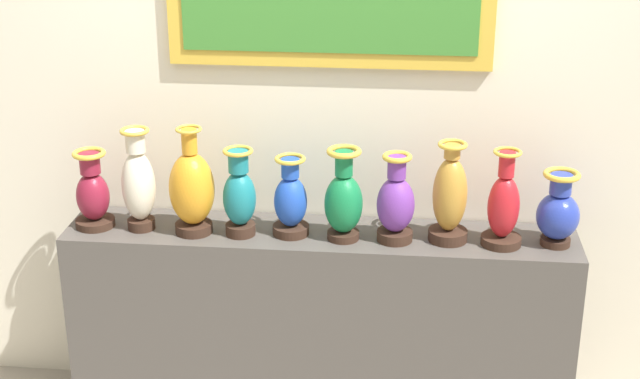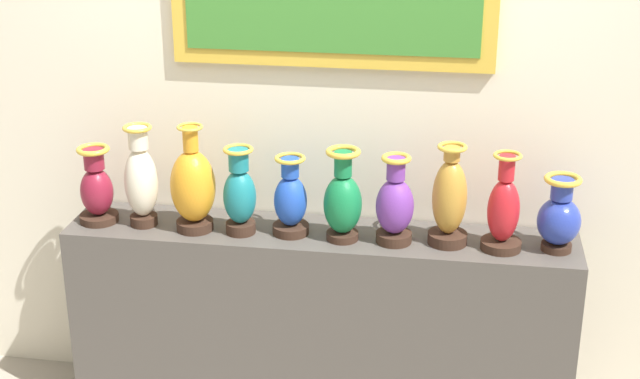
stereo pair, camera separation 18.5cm
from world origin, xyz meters
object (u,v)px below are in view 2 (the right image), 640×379
at_px(vase_teal, 240,195).
at_px(vase_crimson, 503,212).
at_px(vase_burgundy, 97,189).
at_px(vase_sapphire, 290,201).
at_px(vase_ivory, 141,180).
at_px(vase_violet, 395,206).
at_px(vase_amber, 193,187).
at_px(vase_ochre, 449,201).
at_px(vase_cobalt, 559,217).
at_px(vase_emerald, 343,201).

relative_size(vase_teal, vase_crimson, 0.93).
distance_m(vase_burgundy, vase_crimson, 1.62).
height_order(vase_teal, vase_sapphire, vase_teal).
xyz_separation_m(vase_ivory, vase_violet, (1.02, -0.01, -0.04)).
xyz_separation_m(vase_amber, vase_ochre, (1.01, 0.02, -0.00)).
distance_m(vase_ivory, vase_ochre, 1.22).
height_order(vase_ivory, vase_amber, vase_amber).
distance_m(vase_burgundy, vase_cobalt, 1.83).
bearing_deg(vase_ivory, vase_burgundy, 178.72).
distance_m(vase_teal, vase_ochre, 0.82).
bearing_deg(vase_burgundy, vase_amber, -2.56).
height_order(vase_ivory, vase_sapphire, vase_ivory).
bearing_deg(vase_ivory, vase_cobalt, 0.38).
height_order(vase_ivory, vase_emerald, vase_ivory).
xyz_separation_m(vase_teal, vase_crimson, (1.02, 0.01, -0.01)).
height_order(vase_ivory, vase_violet, vase_ivory).
distance_m(vase_burgundy, vase_ivory, 0.20).
relative_size(vase_ivory, vase_teal, 1.18).
bearing_deg(vase_burgundy, vase_ochre, 0.25).
relative_size(vase_ochre, vase_cobalt, 1.34).
relative_size(vase_violet, vase_cobalt, 1.18).
bearing_deg(vase_burgundy, vase_sapphire, 0.28).
bearing_deg(vase_cobalt, vase_teal, -178.74).
height_order(vase_ivory, vase_ochre, vase_ivory).
xyz_separation_m(vase_violet, vase_crimson, (0.41, 0.00, 0.00)).
bearing_deg(vase_ivory, vase_sapphire, 0.78).
height_order(vase_sapphire, vase_crimson, vase_crimson).
bearing_deg(vase_burgundy, vase_violet, -0.69).
bearing_deg(vase_ivory, vase_teal, -2.26).
xyz_separation_m(vase_burgundy, vase_emerald, (1.01, -0.02, 0.02)).
height_order(vase_amber, vase_crimson, vase_amber).
height_order(vase_burgundy, vase_crimson, vase_crimson).
bearing_deg(vase_amber, vase_violet, 0.27).
xyz_separation_m(vase_sapphire, vase_crimson, (0.82, -0.02, 0.02)).
xyz_separation_m(vase_amber, vase_violet, (0.80, 0.00, -0.03)).
bearing_deg(vase_sapphire, vase_ivory, -179.22).
distance_m(vase_emerald, vase_violet, 0.20).
bearing_deg(vase_amber, vase_crimson, 0.22).
bearing_deg(vase_amber, vase_burgundy, 177.44).
xyz_separation_m(vase_amber, vase_crimson, (1.21, 0.00, -0.03)).
bearing_deg(vase_ochre, vase_teal, -178.14).
relative_size(vase_violet, vase_crimson, 0.92).
distance_m(vase_ivory, vase_emerald, 0.82).
distance_m(vase_amber, vase_crimson, 1.21).
bearing_deg(vase_burgundy, vase_crimson, -0.49).
xyz_separation_m(vase_burgundy, vase_sapphire, (0.80, 0.00, -0.00)).
distance_m(vase_teal, vase_cobalt, 1.23).
distance_m(vase_amber, vase_ochre, 1.01).
distance_m(vase_ivory, vase_crimson, 1.43).
bearing_deg(vase_crimson, vase_burgundy, 179.51).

